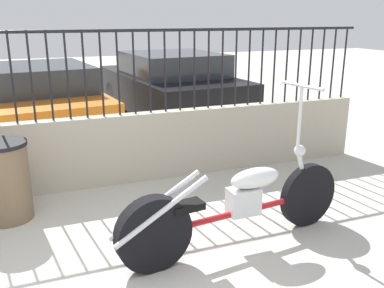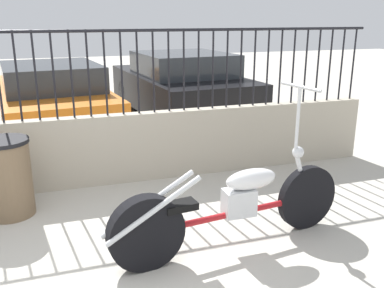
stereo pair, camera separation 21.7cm
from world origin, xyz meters
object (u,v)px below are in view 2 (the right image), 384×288
trash_bin (7,178)px  car_orange (52,97)px  motorcycle_red (222,209)px  car_black (181,85)px

trash_bin → car_orange: 3.43m
motorcycle_red → car_orange: size_ratio=0.55×
car_black → motorcycle_red: bearing=162.6°
trash_bin → car_black: (2.93, 3.61, 0.27)m
car_orange → trash_bin: bearing=165.0°
trash_bin → car_black: 4.66m
motorcycle_red → car_black: 5.07m
motorcycle_red → car_orange: (-1.34, 4.71, 0.24)m
motorcycle_red → trash_bin: 2.26m
motorcycle_red → car_orange: 4.90m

